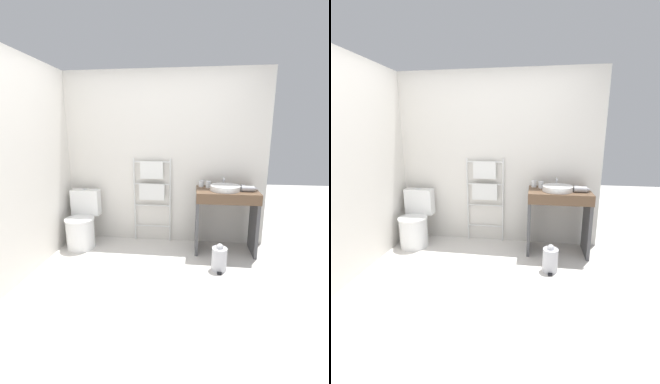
% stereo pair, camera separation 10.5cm
% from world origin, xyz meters
% --- Properties ---
extents(ground_plane, '(12.00, 12.00, 0.00)m').
position_xyz_m(ground_plane, '(0.00, 0.00, 0.00)').
color(ground_plane, silver).
extents(wall_back, '(3.00, 0.12, 2.45)m').
position_xyz_m(wall_back, '(0.00, 1.55, 1.22)').
color(wall_back, silver).
rests_on(wall_back, ground_plane).
extents(wall_side, '(0.12, 2.20, 2.45)m').
position_xyz_m(wall_side, '(-1.44, 0.74, 1.22)').
color(wall_side, silver).
rests_on(wall_side, ground_plane).
extents(toilet, '(0.41, 0.53, 0.80)m').
position_xyz_m(toilet, '(-1.10, 1.14, 0.32)').
color(toilet, white).
rests_on(toilet, ground_plane).
extents(towel_radiator, '(0.56, 0.06, 1.25)m').
position_xyz_m(towel_radiator, '(-0.12, 1.43, 0.84)').
color(towel_radiator, silver).
rests_on(towel_radiator, ground_plane).
extents(vanity_counter, '(0.80, 0.52, 0.87)m').
position_xyz_m(vanity_counter, '(0.92, 1.20, 0.57)').
color(vanity_counter, brown).
rests_on(vanity_counter, ground_plane).
extents(sink_basin, '(0.39, 0.39, 0.07)m').
position_xyz_m(sink_basin, '(0.89, 1.18, 0.90)').
color(sink_basin, white).
rests_on(sink_basin, vanity_counter).
extents(faucet, '(0.02, 0.10, 0.13)m').
position_xyz_m(faucet, '(0.89, 1.39, 0.95)').
color(faucet, silver).
rests_on(faucet, vanity_counter).
extents(cup_near_wall, '(0.07, 0.07, 0.09)m').
position_xyz_m(cup_near_wall, '(0.59, 1.38, 0.91)').
color(cup_near_wall, white).
rests_on(cup_near_wall, vanity_counter).
extents(cup_near_edge, '(0.07, 0.07, 0.09)m').
position_xyz_m(cup_near_edge, '(0.68, 1.32, 0.91)').
color(cup_near_edge, white).
rests_on(cup_near_edge, vanity_counter).
extents(hair_dryer, '(0.21, 0.17, 0.08)m').
position_xyz_m(hair_dryer, '(1.18, 1.15, 0.91)').
color(hair_dryer, '#B7B7BC').
rests_on(hair_dryer, vanity_counter).
extents(trash_bin, '(0.18, 0.22, 0.34)m').
position_xyz_m(trash_bin, '(0.81, 0.68, 0.15)').
color(trash_bin, silver).
rests_on(trash_bin, ground_plane).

